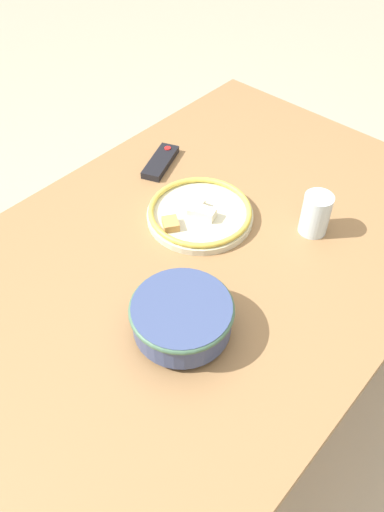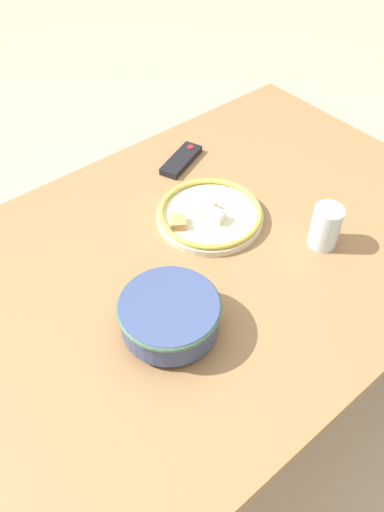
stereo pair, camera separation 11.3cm
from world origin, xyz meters
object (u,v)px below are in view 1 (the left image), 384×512
Objects in this scene: food_plate at (200,213)px; tv_remote at (161,162)px; drinking_glass at (316,214)px; noodle_bowl at (182,316)px.

tv_remote is at bearing 67.71° from food_plate.
tv_remote is 0.48m from drinking_glass.
drinking_glass is at bearing -14.68° from tv_remote.
tv_remote is at bearing 97.11° from drinking_glass.
noodle_bowl is at bearing 175.34° from drinking_glass.
noodle_bowl is 0.58m from tv_remote.
noodle_bowl is 1.28× the size of tv_remote.
drinking_glass reaches higher than food_plate.
drinking_glass is at bearing -4.66° from noodle_bowl.
noodle_bowl reaches higher than food_plate.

